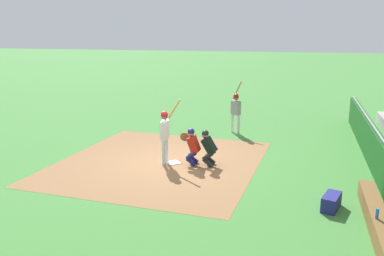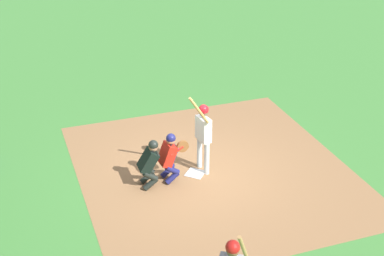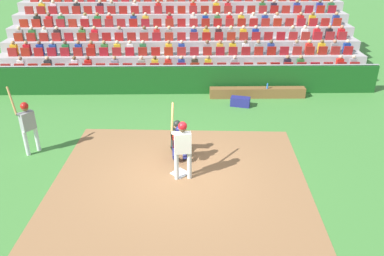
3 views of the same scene
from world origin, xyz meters
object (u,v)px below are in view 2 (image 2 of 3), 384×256
at_px(catcher_crouching, 170,155).
at_px(home_plate_umpire, 150,161).
at_px(home_plate_marker, 195,173).
at_px(batter_at_plate, 203,130).

xyz_separation_m(catcher_crouching, home_plate_umpire, (0.06, -0.55, -0.04)).
relative_size(catcher_crouching, home_plate_umpire, 1.04).
relative_size(home_plate_marker, catcher_crouching, 0.34).
bearing_deg(catcher_crouching, batter_at_plate, 96.44).
height_order(home_plate_marker, home_plate_umpire, home_plate_umpire).
height_order(home_plate_marker, batter_at_plate, batter_at_plate).
distance_m(home_plate_marker, catcher_crouching, 0.98).
relative_size(home_plate_marker, batter_at_plate, 0.20).
distance_m(home_plate_marker, batter_at_plate, 1.18).
bearing_deg(home_plate_umpire, batter_at_plate, 96.39).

